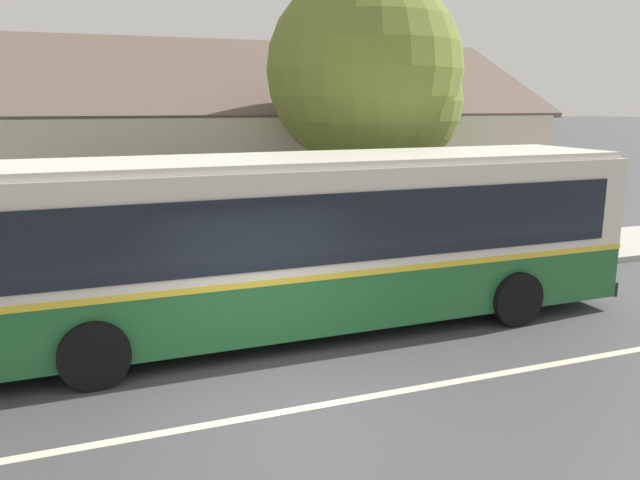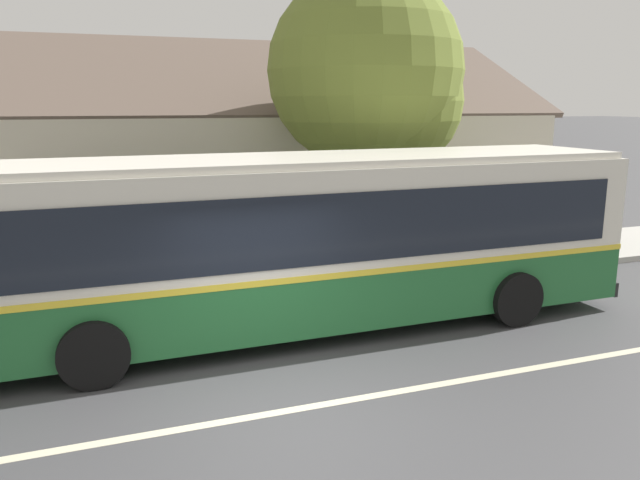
# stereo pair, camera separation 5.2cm
# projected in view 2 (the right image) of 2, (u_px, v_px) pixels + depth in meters

# --- Properties ---
(ground_plane) EXTENTS (300.00, 300.00, 0.00)m
(ground_plane) POSITION_uv_depth(u_px,v_px,m) (290.00, 410.00, 8.21)
(ground_plane) COLOR #424244
(sidewalk_far) EXTENTS (60.00, 3.00, 0.15)m
(sidewalk_far) POSITION_uv_depth(u_px,v_px,m) (208.00, 284.00, 13.70)
(sidewalk_far) COLOR #ADAAA3
(sidewalk_far) RESTS_ON ground
(lane_divider_stripe) EXTENTS (60.00, 0.16, 0.01)m
(lane_divider_stripe) POSITION_uv_depth(u_px,v_px,m) (290.00, 410.00, 8.21)
(lane_divider_stripe) COLOR beige
(lane_divider_stripe) RESTS_ON ground
(community_building) EXTENTS (23.86, 10.21, 7.01)m
(community_building) POSITION_uv_depth(u_px,v_px,m) (148.00, 168.00, 19.96)
(community_building) COLOR beige
(community_building) RESTS_ON ground
(transit_bus) EXTENTS (12.44, 2.87, 3.07)m
(transit_bus) POSITION_uv_depth(u_px,v_px,m) (294.00, 238.00, 10.85)
(transit_bus) COLOR #236633
(transit_bus) RESTS_ON ground
(street_tree_primary) EXTENTS (4.68, 4.68, 7.06)m
(street_tree_primary) POSITION_uv_depth(u_px,v_px,m) (373.00, 80.00, 14.94)
(street_tree_primary) COLOR #4C3828
(street_tree_primary) RESTS_ON ground
(bus_stop_sign) EXTENTS (0.36, 0.07, 2.40)m
(bus_stop_sign) POSITION_uv_depth(u_px,v_px,m) (540.00, 201.00, 15.10)
(bus_stop_sign) COLOR gray
(bus_stop_sign) RESTS_ON sidewalk_far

